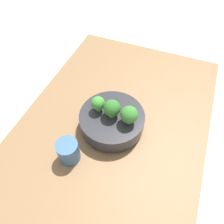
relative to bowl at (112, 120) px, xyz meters
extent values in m
plane|color=silver|center=(0.02, 0.00, -0.08)|extent=(6.00, 6.00, 0.00)
cube|color=brown|center=(0.02, 0.00, -0.06)|extent=(1.08, 0.75, 0.03)
cylinder|color=#28282D|center=(0.00, 0.00, -0.04)|extent=(0.11, 0.11, 0.01)
cylinder|color=#28282D|center=(0.00, 0.00, 0.00)|extent=(0.25, 0.25, 0.06)
cylinder|color=#6BA34C|center=(-0.01, -0.07, 0.04)|extent=(0.02, 0.02, 0.02)
sphere|color=#2D6B28|center=(-0.01, -0.07, 0.08)|extent=(0.06, 0.06, 0.06)
cylinder|color=#6BA34C|center=(0.01, 0.06, 0.04)|extent=(0.02, 0.02, 0.02)
sphere|color=#387A2D|center=(0.01, 0.06, 0.07)|extent=(0.05, 0.05, 0.05)
cylinder|color=#7AB256|center=(0.00, 0.00, 0.04)|extent=(0.03, 0.03, 0.02)
sphere|color=#286023|center=(0.00, 0.00, 0.08)|extent=(0.06, 0.06, 0.06)
cylinder|color=#33567F|center=(-0.18, 0.09, 0.00)|extent=(0.08, 0.08, 0.09)
camera|label=1|loc=(-0.46, -0.18, 0.69)|focal=35.00mm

